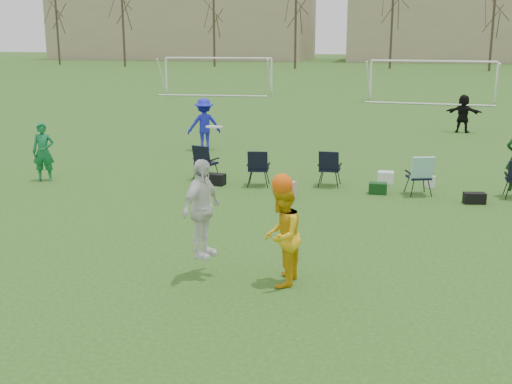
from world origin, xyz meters
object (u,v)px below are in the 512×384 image
(fielder_black, at_px, (463,113))
(center_contest, at_px, (247,223))
(fielder_green_near, at_px, (43,152))
(fielder_blue, at_px, (204,124))
(goal_mid, at_px, (433,69))
(goal_left, at_px, (218,65))

(fielder_black, height_order, center_contest, center_contest)
(fielder_green_near, xyz_separation_m, fielder_black, (11.76, 12.18, -0.03))
(fielder_blue, xyz_separation_m, center_contest, (4.53, -11.54, 0.09))
(fielder_green_near, relative_size, fielder_blue, 0.90)
(fielder_blue, bearing_deg, fielder_green_near, 34.79)
(center_contest, xyz_separation_m, goal_mid, (3.48, 30.79, 0.94))
(fielder_green_near, height_order, goal_mid, goal_mid)
(goal_mid, bearing_deg, fielder_blue, -108.58)
(fielder_blue, height_order, center_contest, center_contest)
(goal_mid, bearing_deg, goal_left, 175.87)
(fielder_blue, relative_size, fielder_black, 1.15)
(fielder_green_near, bearing_deg, fielder_black, 28.81)
(fielder_green_near, height_order, goal_left, goal_left)
(fielder_blue, relative_size, center_contest, 0.71)
(fielder_black, bearing_deg, goal_mid, -72.50)
(fielder_green_near, relative_size, center_contest, 0.64)
(goal_left, relative_size, goal_mid, 1.00)
(fielder_green_near, bearing_deg, goal_mid, 49.48)
(fielder_black, height_order, goal_mid, goal_mid)
(goal_left, distance_m, goal_mid, 14.14)
(fielder_blue, bearing_deg, fielder_black, -173.64)
(fielder_blue, bearing_deg, center_contest, 81.99)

